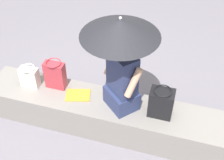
# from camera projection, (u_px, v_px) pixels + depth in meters

# --- Properties ---
(ground_plane) EXTENTS (14.00, 14.00, 0.00)m
(ground_plane) POSITION_uv_depth(u_px,v_px,m) (103.00, 125.00, 3.86)
(ground_plane) COLOR slate
(stone_bench) EXTENTS (2.80, 0.51, 0.40)m
(stone_bench) POSITION_uv_depth(u_px,v_px,m) (103.00, 114.00, 3.72)
(stone_bench) COLOR gray
(stone_bench) RESTS_ON ground
(person_seated) EXTENTS (0.48, 0.46, 0.90)m
(person_seated) POSITION_uv_depth(u_px,v_px,m) (122.00, 79.00, 3.30)
(person_seated) COLOR navy
(person_seated) RESTS_ON stone_bench
(parasol) EXTENTS (0.77, 0.77, 1.11)m
(parasol) POSITION_uv_depth(u_px,v_px,m) (120.00, 28.00, 2.91)
(parasol) COLOR #B7B7BC
(parasol) RESTS_ON stone_bench
(handbag_black) EXTENTS (0.22, 0.17, 0.27)m
(handbag_black) POSITION_uv_depth(u_px,v_px,m) (30.00, 77.00, 3.71)
(handbag_black) COLOR silver
(handbag_black) RESTS_ON stone_bench
(tote_bag_canvas) EXTENTS (0.24, 0.18, 0.36)m
(tote_bag_canvas) POSITION_uv_depth(u_px,v_px,m) (55.00, 75.00, 3.67)
(tote_bag_canvas) COLOR #B2333D
(tote_bag_canvas) RESTS_ON stone_bench
(shoulder_bag_spare) EXTENTS (0.26, 0.19, 0.35)m
(shoulder_bag_spare) POSITION_uv_depth(u_px,v_px,m) (161.00, 103.00, 3.35)
(shoulder_bag_spare) COLOR black
(shoulder_bag_spare) RESTS_ON stone_bench
(magazine) EXTENTS (0.32, 0.27, 0.01)m
(magazine) POSITION_uv_depth(u_px,v_px,m) (78.00, 95.00, 3.66)
(magazine) COLOR gold
(magazine) RESTS_ON stone_bench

